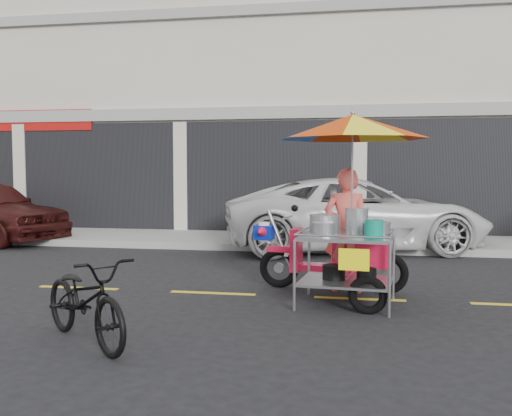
# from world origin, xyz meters

# --- Properties ---
(ground) EXTENTS (90.00, 90.00, 0.00)m
(ground) POSITION_xyz_m (0.00, 0.00, 0.00)
(ground) COLOR black
(sidewalk) EXTENTS (45.00, 3.00, 0.15)m
(sidewalk) POSITION_xyz_m (0.00, 5.50, 0.07)
(sidewalk) COLOR gray
(sidewalk) RESTS_ON ground
(shophouse_block) EXTENTS (36.00, 8.11, 10.40)m
(shophouse_block) POSITION_xyz_m (2.82, 10.59, 4.24)
(shophouse_block) COLOR beige
(shophouse_block) RESTS_ON ground
(centerline) EXTENTS (42.00, 0.10, 0.01)m
(centerline) POSITION_xyz_m (0.00, 0.00, 0.00)
(centerline) COLOR gold
(centerline) RESTS_ON ground
(white_pickup) EXTENTS (5.94, 3.80, 1.53)m
(white_pickup) POSITION_xyz_m (-0.07, 4.57, 0.76)
(white_pickup) COLOR silver
(white_pickup) RESTS_ON ground
(near_bicycle) EXTENTS (1.67, 1.52, 0.88)m
(near_bicycle) POSITION_xyz_m (-2.67, -2.42, 0.44)
(near_bicycle) COLOR black
(near_bicycle) RESTS_ON ground
(food_vendor_rig) EXTENTS (2.44, 2.14, 2.46)m
(food_vendor_rig) POSITION_xyz_m (-0.17, -0.03, 1.54)
(food_vendor_rig) COLOR black
(food_vendor_rig) RESTS_ON ground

